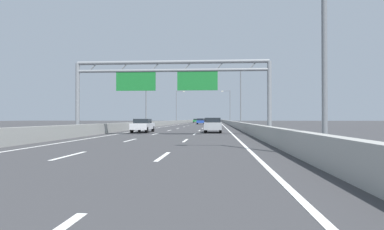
{
  "coord_description": "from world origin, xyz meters",
  "views": [
    {
      "loc": [
        3.79,
        0.18,
        1.42
      ],
      "look_at": [
        -0.37,
        57.04,
        2.04
      ],
      "focal_mm": 31.18,
      "sensor_mm": 36.0,
      "label": 1
    }
  ],
  "objects_px": {
    "streetlamp_right_near": "(318,9)",
    "streetlamp_right_mid": "(239,94)",
    "silver_car": "(213,125)",
    "green_car": "(196,121)",
    "sign_gantry": "(170,78)",
    "black_car": "(206,120)",
    "streetlamp_left_mid": "(148,94)",
    "blue_car": "(201,121)",
    "streetlamp_left_far": "(177,105)",
    "streetlamp_right_far": "(229,105)",
    "white_car": "(143,125)"
  },
  "relations": [
    {
      "from": "streetlamp_right_near",
      "to": "streetlamp_right_mid",
      "type": "xyz_separation_m",
      "value": [
        0.0,
        41.5,
        0.0
      ]
    },
    {
      "from": "silver_car",
      "to": "green_car",
      "type": "bearing_deg",
      "value": 94.66
    },
    {
      "from": "sign_gantry",
      "to": "black_car",
      "type": "xyz_separation_m",
      "value": [
        0.24,
        93.04,
        -4.05
      ]
    },
    {
      "from": "streetlamp_left_mid",
      "to": "green_car",
      "type": "height_order",
      "value": "streetlamp_left_mid"
    },
    {
      "from": "streetlamp_right_near",
      "to": "blue_car",
      "type": "height_order",
      "value": "streetlamp_right_near"
    },
    {
      "from": "streetlamp_left_far",
      "to": "streetlamp_right_far",
      "type": "distance_m",
      "value": 14.93
    },
    {
      "from": "streetlamp_left_mid",
      "to": "blue_car",
      "type": "bearing_deg",
      "value": 76.88
    },
    {
      "from": "streetlamp_left_mid",
      "to": "white_car",
      "type": "relative_size",
      "value": 2.18
    },
    {
      "from": "green_car",
      "to": "black_car",
      "type": "relative_size",
      "value": 1.0
    },
    {
      "from": "sign_gantry",
      "to": "streetlamp_left_mid",
      "type": "bearing_deg",
      "value": 105.88
    },
    {
      "from": "streetlamp_right_far",
      "to": "black_car",
      "type": "distance_m",
      "value": 27.06
    },
    {
      "from": "streetlamp_right_mid",
      "to": "blue_car",
      "type": "relative_size",
      "value": 2.21
    },
    {
      "from": "streetlamp_right_near",
      "to": "streetlamp_right_far",
      "type": "bearing_deg",
      "value": 90.0
    },
    {
      "from": "streetlamp_left_far",
      "to": "streetlamp_left_mid",
      "type": "bearing_deg",
      "value": -90.0
    },
    {
      "from": "streetlamp_right_mid",
      "to": "white_car",
      "type": "relative_size",
      "value": 2.18
    },
    {
      "from": "sign_gantry",
      "to": "black_car",
      "type": "relative_size",
      "value": 3.81
    },
    {
      "from": "black_car",
      "to": "blue_car",
      "type": "xyz_separation_m",
      "value": [
        -0.37,
        -36.07,
        -0.02
      ]
    },
    {
      "from": "green_car",
      "to": "white_car",
      "type": "bearing_deg",
      "value": -90.1
    },
    {
      "from": "streetlamp_left_far",
      "to": "silver_car",
      "type": "distance_m",
      "value": 62.53
    },
    {
      "from": "streetlamp_left_far",
      "to": "silver_car",
      "type": "bearing_deg",
      "value": -79.92
    },
    {
      "from": "sign_gantry",
      "to": "streetlamp_left_mid",
      "type": "xyz_separation_m",
      "value": [
        -7.37,
        25.9,
        0.57
      ]
    },
    {
      "from": "streetlamp_right_near",
      "to": "silver_car",
      "type": "relative_size",
      "value": 2.26
    },
    {
      "from": "streetlamp_left_far",
      "to": "streetlamp_right_mid",
      "type": "bearing_deg",
      "value": -70.21
    },
    {
      "from": "sign_gantry",
      "to": "streetlamp_right_mid",
      "type": "height_order",
      "value": "streetlamp_right_mid"
    },
    {
      "from": "streetlamp_right_near",
      "to": "white_car",
      "type": "bearing_deg",
      "value": 117.55
    },
    {
      "from": "sign_gantry",
      "to": "blue_car",
      "type": "height_order",
      "value": "sign_gantry"
    },
    {
      "from": "green_car",
      "to": "streetlamp_right_far",
      "type": "bearing_deg",
      "value": -66.64
    },
    {
      "from": "sign_gantry",
      "to": "streetlamp_right_far",
      "type": "bearing_deg",
      "value": 83.6
    },
    {
      "from": "streetlamp_left_mid",
      "to": "black_car",
      "type": "bearing_deg",
      "value": 83.54
    },
    {
      "from": "streetlamp_left_mid",
      "to": "black_car",
      "type": "relative_size",
      "value": 2.17
    },
    {
      "from": "streetlamp_right_mid",
      "to": "black_car",
      "type": "bearing_deg",
      "value": 96.23
    },
    {
      "from": "streetlamp_left_mid",
      "to": "streetlamp_right_mid",
      "type": "relative_size",
      "value": 1.0
    },
    {
      "from": "streetlamp_right_near",
      "to": "streetlamp_left_far",
      "type": "relative_size",
      "value": 1.0
    },
    {
      "from": "streetlamp_right_mid",
      "to": "blue_car",
      "type": "bearing_deg",
      "value": 103.9
    },
    {
      "from": "sign_gantry",
      "to": "streetlamp_left_far",
      "type": "relative_size",
      "value": 1.76
    },
    {
      "from": "streetlamp_right_mid",
      "to": "white_car",
      "type": "distance_m",
      "value": 23.35
    },
    {
      "from": "black_car",
      "to": "silver_car",
      "type": "bearing_deg",
      "value": -87.82
    },
    {
      "from": "sign_gantry",
      "to": "green_car",
      "type": "bearing_deg",
      "value": 92.18
    },
    {
      "from": "black_car",
      "to": "green_car",
      "type": "bearing_deg",
      "value": 178.55
    },
    {
      "from": "streetlamp_right_near",
      "to": "black_car",
      "type": "xyz_separation_m",
      "value": [
        -7.32,
        108.63,
        -4.62
      ]
    },
    {
      "from": "white_car",
      "to": "green_car",
      "type": "bearing_deg",
      "value": 89.9
    },
    {
      "from": "white_car",
      "to": "streetlamp_right_near",
      "type": "bearing_deg",
      "value": -62.45
    },
    {
      "from": "streetlamp_right_far",
      "to": "sign_gantry",
      "type": "bearing_deg",
      "value": -96.4
    },
    {
      "from": "black_car",
      "to": "sign_gantry",
      "type": "bearing_deg",
      "value": -90.15
    },
    {
      "from": "sign_gantry",
      "to": "streetlamp_right_near",
      "type": "distance_m",
      "value": 17.34
    },
    {
      "from": "streetlamp_right_far",
      "to": "black_car",
      "type": "relative_size",
      "value": 2.17
    },
    {
      "from": "blue_car",
      "to": "streetlamp_left_mid",
      "type": "bearing_deg",
      "value": -103.12
    },
    {
      "from": "streetlamp_right_near",
      "to": "blue_car",
      "type": "xyz_separation_m",
      "value": [
        -7.69,
        72.56,
        -4.64
      ]
    },
    {
      "from": "streetlamp_left_far",
      "to": "silver_car",
      "type": "xyz_separation_m",
      "value": [
        10.92,
        -61.4,
        -4.62
      ]
    },
    {
      "from": "black_car",
      "to": "blue_car",
      "type": "relative_size",
      "value": 1.02
    }
  ]
}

